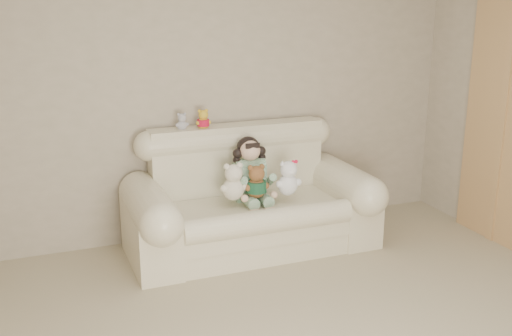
{
  "coord_description": "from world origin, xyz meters",
  "views": [
    {
      "loc": [
        -1.64,
        -2.59,
        2.13
      ],
      "look_at": [
        0.12,
        1.9,
        0.75
      ],
      "focal_mm": 42.77,
      "sensor_mm": 36.0,
      "label": 1
    }
  ],
  "objects": [
    {
      "name": "sofa",
      "position": [
        0.12,
        2.0,
        0.52
      ],
      "size": [
        2.1,
        0.95,
        1.03
      ],
      "primitive_type": null,
      "color": "#FFF0CD",
      "rests_on": "floor"
    },
    {
      "name": "cream_teddy",
      "position": [
        -0.08,
        1.9,
        0.68
      ],
      "size": [
        0.25,
        0.2,
        0.37
      ],
      "primitive_type": null,
      "rotation": [
        0.0,
        0.0,
        -0.09
      ],
      "color": "#EEE8CE",
      "rests_on": "sofa"
    },
    {
      "name": "wall_back",
      "position": [
        0.0,
        2.5,
        1.3
      ],
      "size": [
        4.5,
        0.0,
        4.5
      ],
      "primitive_type": "plane",
      "rotation": [
        1.57,
        0.0,
        0.0
      ],
      "color": "#B8A992",
      "rests_on": "ground"
    },
    {
      "name": "brown_teddy",
      "position": [
        0.12,
        1.88,
        0.67
      ],
      "size": [
        0.25,
        0.21,
        0.34
      ],
      "primitive_type": null,
      "rotation": [
        0.0,
        0.0,
        -0.25
      ],
      "color": "brown",
      "rests_on": "sofa"
    },
    {
      "name": "white_cat",
      "position": [
        0.39,
        1.85,
        0.68
      ],
      "size": [
        0.27,
        0.24,
        0.36
      ],
      "primitive_type": null,
      "rotation": [
        0.0,
        0.0,
        0.28
      ],
      "color": "white",
      "rests_on": "sofa"
    },
    {
      "name": "yellow_mini_bear",
      "position": [
        -0.19,
        2.34,
        1.11
      ],
      "size": [
        0.15,
        0.13,
        0.21
      ],
      "primitive_type": null,
      "rotation": [
        0.0,
        0.0,
        0.26
      ],
      "color": "yellow",
      "rests_on": "sofa"
    },
    {
      "name": "grey_mini_plush",
      "position": [
        -0.37,
        2.35,
        1.1
      ],
      "size": [
        0.14,
        0.12,
        0.18
      ],
      "primitive_type": null,
      "rotation": [
        0.0,
        0.0,
        0.26
      ],
      "color": "#B1B0B7",
      "rests_on": "sofa"
    },
    {
      "name": "door_panel",
      "position": [
        2.22,
        1.4,
        1.05
      ],
      "size": [
        0.06,
        0.9,
        2.1
      ],
      "primitive_type": "cube",
      "color": "#B2894C",
      "rests_on": "floor"
    },
    {
      "name": "seated_child",
      "position": [
        0.14,
        2.08,
        0.7
      ],
      "size": [
        0.36,
        0.43,
        0.56
      ],
      "primitive_type": null,
      "rotation": [
        0.0,
        0.0,
        -0.08
      ],
      "color": "#287536",
      "rests_on": "sofa"
    }
  ]
}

